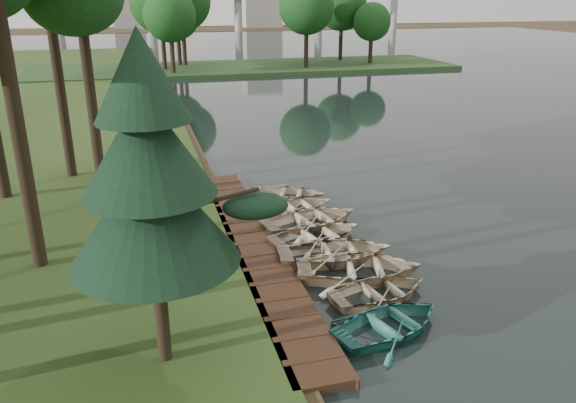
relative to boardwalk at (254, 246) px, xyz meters
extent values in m
plane|color=#3D2F1D|center=(1.60, 0.00, -0.15)|extent=(300.00, 300.00, 0.00)
cube|color=#352114|center=(0.00, 0.00, 0.00)|extent=(1.60, 16.00, 0.30)
cube|color=#24401C|center=(9.60, 50.00, 0.08)|extent=(50.00, 14.00, 0.45)
cylinder|color=black|center=(-13.73, 50.00, 2.70)|extent=(0.50, 0.50, 4.80)
sphere|color=#184719|center=(-13.73, 50.00, 6.30)|extent=(5.60, 5.60, 5.60)
cylinder|color=black|center=(-7.07, 50.00, 2.70)|extent=(0.50, 0.50, 4.80)
sphere|color=#184719|center=(-7.07, 50.00, 6.30)|extent=(5.60, 5.60, 5.60)
cylinder|color=black|center=(-0.40, 50.00, 2.70)|extent=(0.50, 0.50, 4.80)
sphere|color=#184719|center=(-0.40, 50.00, 6.30)|extent=(5.60, 5.60, 5.60)
cylinder|color=black|center=(6.27, 50.00, 2.70)|extent=(0.50, 0.50, 4.80)
sphere|color=#184719|center=(6.27, 50.00, 6.30)|extent=(5.60, 5.60, 5.60)
cylinder|color=black|center=(12.93, 50.00, 2.70)|extent=(0.50, 0.50, 4.80)
sphere|color=#184719|center=(12.93, 50.00, 6.30)|extent=(5.60, 5.60, 5.60)
cylinder|color=black|center=(19.60, 50.00, 2.70)|extent=(0.50, 0.50, 4.80)
sphere|color=#184719|center=(19.60, 50.00, 6.30)|extent=(5.60, 5.60, 5.60)
cylinder|color=black|center=(26.27, 50.00, 2.70)|extent=(0.50, 0.50, 4.80)
sphere|color=#184719|center=(26.27, 50.00, 6.30)|extent=(5.60, 5.60, 5.60)
cylinder|color=#A5A5A0|center=(-18.40, 120.00, 3.85)|extent=(1.80, 1.80, 8.00)
cylinder|color=#A5A5A0|center=(1.60, 120.00, 3.85)|extent=(1.80, 1.80, 8.00)
cylinder|color=#A5A5A0|center=(21.60, 120.00, 3.85)|extent=(1.80, 1.80, 8.00)
cylinder|color=#A5A5A0|center=(41.60, 120.00, 3.85)|extent=(1.80, 1.80, 8.00)
cylinder|color=#A5A5A0|center=(61.60, 120.00, 3.85)|extent=(1.80, 1.80, 8.00)
cube|color=#A5A5A0|center=(-3.40, 145.00, 5.85)|extent=(8.00, 8.00, 12.00)
imported|color=#2D7D6F|center=(2.43, -6.08, 0.24)|extent=(3.87, 3.24, 0.69)
imported|color=#C9B391|center=(2.89, -4.38, 0.22)|extent=(3.43, 2.69, 0.65)
imported|color=#C9B391|center=(2.78, -2.99, 0.32)|extent=(4.56, 3.69, 0.83)
imported|color=#C9B391|center=(2.46, -1.65, 0.31)|extent=(4.17, 3.17, 0.81)
imported|color=#C9B391|center=(2.30, -0.06, 0.27)|extent=(4.11, 3.33, 0.75)
imported|color=#C9B391|center=(2.53, 1.35, 0.31)|extent=(4.40, 3.52, 0.81)
imported|color=#C9B391|center=(2.43, 3.09, 0.23)|extent=(3.47, 2.67, 0.66)
imported|color=#C9B391|center=(2.47, 4.69, 0.25)|extent=(4.04, 3.57, 0.69)
imported|color=#C9B391|center=(-3.93, 10.46, 0.48)|extent=(3.91, 3.48, 0.67)
cylinder|color=black|center=(-7.05, 0.15, 5.32)|extent=(0.45, 0.45, 10.35)
cylinder|color=black|center=(-5.30, 6.01, 4.48)|extent=(0.41, 0.41, 8.65)
cylinder|color=black|center=(-6.89, 10.03, 5.55)|extent=(0.46, 0.46, 10.80)
cylinder|color=black|center=(-3.45, -6.01, 1.67)|extent=(0.32, 0.32, 3.03)
cone|color=black|center=(-3.45, -6.01, 4.05)|extent=(3.80, 3.80, 2.60)
cone|color=black|center=(-3.45, -6.01, 5.47)|extent=(2.90, 2.90, 2.25)
cone|color=black|center=(-3.45, -6.01, 6.90)|extent=(2.00, 2.00, 1.90)
cone|color=#3F661E|center=(-3.07, -0.31, 0.72)|extent=(0.60, 0.60, 1.14)
cone|color=#3F661E|center=(-1.00, -1.20, 0.63)|extent=(0.60, 0.60, 0.95)
cone|color=#3F661E|center=(-2.73, 6.17, 0.64)|extent=(0.60, 0.60, 0.98)
cone|color=#3F661E|center=(-2.13, 9.45, 0.58)|extent=(0.60, 0.60, 0.86)
camera|label=1|loc=(-3.57, -17.79, 8.41)|focal=35.00mm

